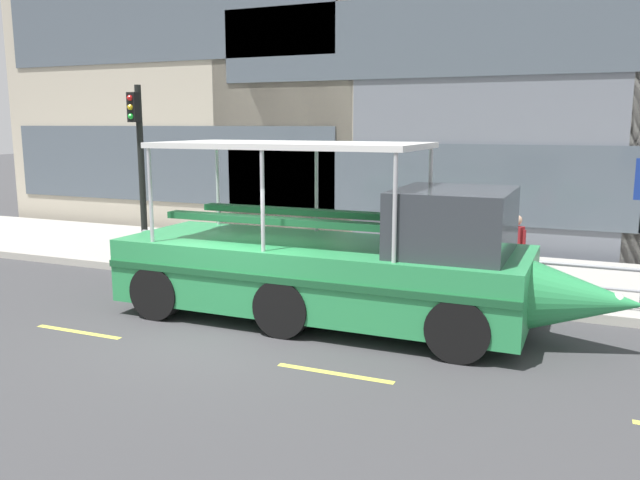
{
  "coord_description": "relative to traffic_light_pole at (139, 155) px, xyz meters",
  "views": [
    {
      "loc": [
        5.69,
        -9.23,
        3.56
      ],
      "look_at": [
        0.75,
        2.29,
        1.3
      ],
      "focal_mm": 36.17,
      "sensor_mm": 36.0,
      "label": 1
    }
  ],
  "objects": [
    {
      "name": "duck_tour_boat",
      "position": [
        6.55,
        -2.58,
        -1.72
      ],
      "size": [
        9.26,
        2.64,
        3.24
      ],
      "color": "#2D9351",
      "rests_on": "ground_plane"
    },
    {
      "name": "lane_centreline",
      "position": [
        4.86,
        -4.93,
        -2.79
      ],
      "size": [
        25.8,
        0.12,
        0.01
      ],
      "color": "#DBD64C",
      "rests_on": "ground_plane"
    },
    {
      "name": "curb_edge",
      "position": [
        4.86,
        -0.79,
        -2.71
      ],
      "size": [
        32.0,
        0.18,
        0.18
      ],
      "primitive_type": "cube",
      "color": "#B2ADA3",
      "rests_on": "ground_plane"
    },
    {
      "name": "curb_guardrail",
      "position": [
        5.96,
        -0.45,
        -2.07
      ],
      "size": [
        11.29,
        0.09,
        0.82
      ],
      "color": "gray",
      "rests_on": "sidewalk"
    },
    {
      "name": "sidewalk",
      "position": [
        4.86,
        1.7,
        -2.71
      ],
      "size": [
        32.0,
        4.8,
        0.18
      ],
      "primitive_type": "cube",
      "color": "#A8A59E",
      "rests_on": "ground_plane"
    },
    {
      "name": "ground_plane",
      "position": [
        4.86,
        -3.9,
        -2.8
      ],
      "size": [
        120.0,
        120.0,
        0.0
      ],
      "primitive_type": "plane",
      "color": "#3D3D3F"
    },
    {
      "name": "traffic_light_pole",
      "position": [
        0.0,
        0.0,
        0.0
      ],
      "size": [
        0.24,
        0.46,
        4.33
      ],
      "color": "black",
      "rests_on": "sidewalk"
    },
    {
      "name": "pedestrian_near_bow",
      "position": [
        9.12,
        0.47,
        -1.69
      ],
      "size": [
        0.4,
        0.28,
        1.55
      ],
      "color": "black",
      "rests_on": "sidewalk"
    }
  ]
}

